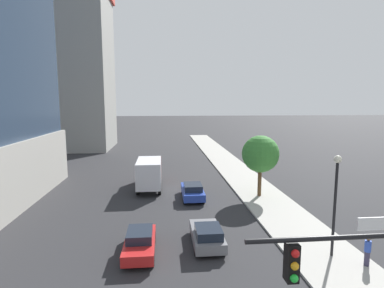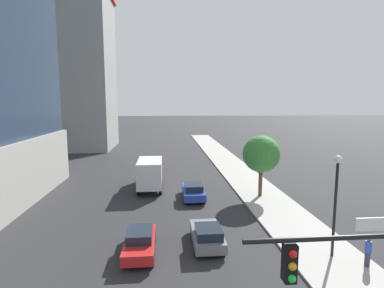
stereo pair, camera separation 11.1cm
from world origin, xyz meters
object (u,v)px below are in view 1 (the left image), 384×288
object	(u,v)px
pedestrian_blue_shirt	(367,251)
street_tree	(260,154)
box_truck	(150,172)
street_lamp	(336,191)
car_gray	(207,235)
traffic_light_pole	(373,282)
car_blue	(193,191)
car_red	(140,242)
construction_building	(72,58)

from	to	relation	value
pedestrian_blue_shirt	street_tree	bearing A→B (deg)	98.48
box_truck	street_tree	bearing A→B (deg)	-20.32
street_lamp	car_gray	world-z (taller)	street_lamp
traffic_light_pole	car_blue	world-z (taller)	traffic_light_pole
car_gray	pedestrian_blue_shirt	world-z (taller)	pedestrian_blue_shirt
car_blue	car_red	bearing A→B (deg)	-112.08
traffic_light_pole	car_blue	bearing A→B (deg)	98.11
construction_building	pedestrian_blue_shirt	xyz separation A→B (m)	(28.30, -47.22, -16.49)
car_blue	box_truck	bearing A→B (deg)	137.81
traffic_light_pole	street_lamp	distance (m)	9.74
construction_building	street_tree	distance (m)	45.19
car_blue	traffic_light_pole	bearing A→B (deg)	-81.89
car_blue	street_tree	bearing A→B (deg)	-1.30
pedestrian_blue_shirt	car_blue	bearing A→B (deg)	122.56
car_blue	pedestrian_blue_shirt	bearing A→B (deg)	-57.44
street_tree	car_red	xyz separation A→B (m)	(-10.64, -10.17, -3.46)
car_gray	box_truck	bearing A→B (deg)	107.26
traffic_light_pole	car_gray	bearing A→B (deg)	104.96
construction_building	traffic_light_pole	size ratio (longest dim) A/B	6.87
construction_building	box_truck	distance (m)	37.53
street_lamp	car_red	world-z (taller)	street_lamp
street_tree	car_blue	xyz separation A→B (m)	(-6.45, 0.15, -3.45)
traffic_light_pole	car_gray	xyz separation A→B (m)	(-2.95, 11.05, -3.51)
traffic_light_pole	construction_building	bearing A→B (deg)	112.64
traffic_light_pole	street_tree	bearing A→B (deg)	80.35
car_red	traffic_light_pole	bearing A→B (deg)	-55.57
construction_building	car_gray	xyz separation A→B (m)	(19.91, -43.75, -16.76)
traffic_light_pole	car_gray	distance (m)	11.97
construction_building	traffic_light_pole	distance (m)	60.84
car_gray	car_blue	distance (m)	9.67
pedestrian_blue_shirt	car_gray	bearing A→B (deg)	157.55
street_tree	pedestrian_blue_shirt	world-z (taller)	street_tree
car_gray	pedestrian_blue_shirt	bearing A→B (deg)	-22.45
street_lamp	box_truck	world-z (taller)	street_lamp
construction_building	traffic_light_pole	xyz separation A→B (m)	(22.86, -54.80, -13.25)
car_blue	car_red	distance (m)	11.13
car_gray	pedestrian_blue_shirt	distance (m)	9.08
street_lamp	car_red	size ratio (longest dim) A/B	1.38
construction_building	pedestrian_blue_shirt	size ratio (longest dim) A/B	24.59
street_lamp	construction_building	bearing A→B (deg)	120.40
construction_building	street_lamp	distance (m)	54.98
pedestrian_blue_shirt	traffic_light_pole	bearing A→B (deg)	-125.62
street_lamp	car_gray	xyz separation A→B (m)	(-7.07, 2.23, -3.33)
box_truck	pedestrian_blue_shirt	distance (m)	21.11
street_lamp	car_blue	bearing A→B (deg)	120.71
street_tree	car_blue	bearing A→B (deg)	178.70
car_gray	construction_building	bearing A→B (deg)	114.47
traffic_light_pole	car_red	bearing A→B (deg)	124.43
traffic_light_pole	car_gray	world-z (taller)	traffic_light_pole
street_lamp	car_gray	bearing A→B (deg)	162.48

